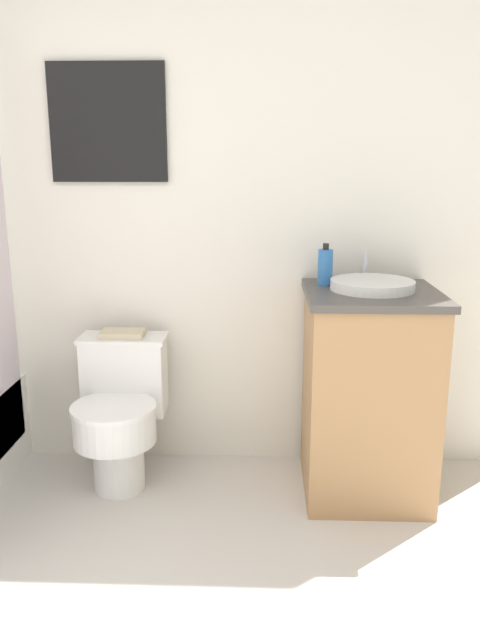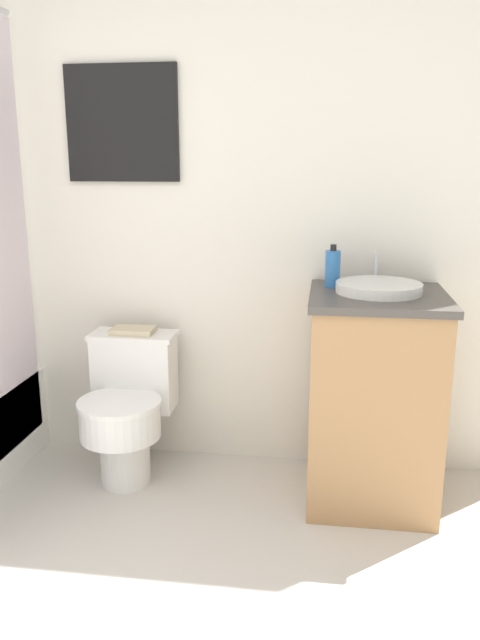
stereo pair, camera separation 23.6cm
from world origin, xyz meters
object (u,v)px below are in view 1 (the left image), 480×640
at_px(toilet, 120,410).
at_px(sink, 372,285).
at_px(soap_bottle, 325,267).
at_px(book_on_tank, 123,333).

bearing_deg(toilet, sink, -0.29).
bearing_deg(soap_bottle, book_on_tank, 177.83).
bearing_deg(sink, book_on_tank, 173.18).
height_order(soap_bottle, book_on_tank, soap_bottle).
distance_m(toilet, soap_bottle, 1.06).
xyz_separation_m(toilet, soap_bottle, (0.87, 0.09, 0.61)).
distance_m(sink, book_on_tank, 1.08).
bearing_deg(book_on_tank, sink, -6.82).
bearing_deg(toilet, soap_bottle, 5.74).
xyz_separation_m(toilet, book_on_tank, (0.00, 0.12, 0.31)).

